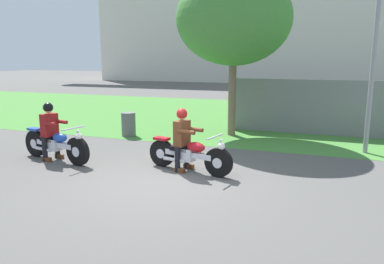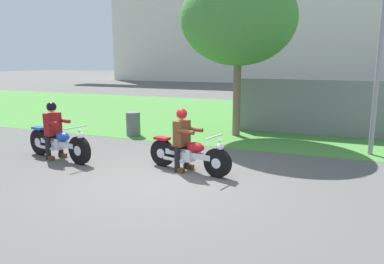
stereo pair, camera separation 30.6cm
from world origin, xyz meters
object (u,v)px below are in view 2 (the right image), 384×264
motorcycle_follow (59,143)px  trash_can (133,124)px  motorcycle_lead (189,154)px  rider_lead (183,135)px  tree_roadside (239,19)px  rider_follow (53,126)px

motorcycle_follow → trash_can: size_ratio=2.91×
motorcycle_lead → rider_lead: rider_lead is taller
tree_roadside → trash_can: tree_roadside is taller
rider_lead → tree_roadside: bearing=101.4°
motorcycle_lead → motorcycle_follow: 3.37m
motorcycle_follow → tree_roadside: tree_roadside is taller
motorcycle_follow → tree_roadside: size_ratio=0.44×
motorcycle_lead → motorcycle_follow: size_ratio=0.94×
rider_follow → trash_can: size_ratio=1.85×
rider_lead → motorcycle_follow: rider_lead is taller
motorcycle_follow → rider_follow: rider_follow is taller
motorcycle_lead → trash_can: motorcycle_lead is taller
trash_can → tree_roadside: bearing=23.0°
tree_roadside → motorcycle_lead: bearing=-88.6°
motorcycle_lead → tree_roadside: bearing=103.7°
motorcycle_follow → trash_can: (0.19, 3.21, -0.02)m
motorcycle_lead → rider_follow: (-3.52, -0.25, 0.44)m
motorcycle_lead → rider_follow: size_ratio=1.47×
rider_lead → motorcycle_follow: bearing=-162.0°
motorcycle_follow → tree_roadside: (3.26, 4.51, 3.25)m
motorcycle_lead → rider_follow: 3.56m
rider_lead → tree_roadside: 5.06m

